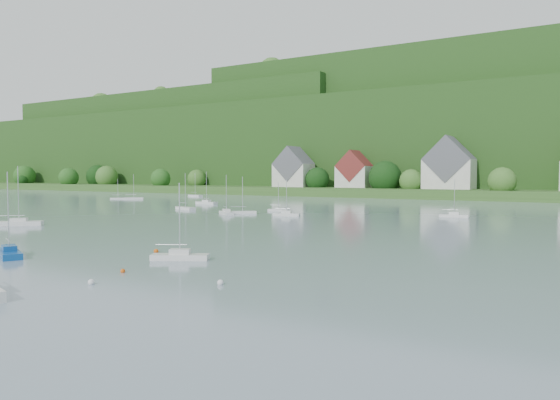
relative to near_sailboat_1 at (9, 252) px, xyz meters
The scene contains 13 objects.
far_shore_strip 165.48m from the near_sailboat_1, 89.93° to the left, with size 600.00×60.00×3.00m, color #315720.
forested_ridge 235.12m from the near_sailboat_1, 89.86° to the left, with size 620.00×181.22×69.89m.
village_building_0 162.28m from the near_sailboat_1, 109.77° to the left, with size 14.00×10.40×16.00m.
village_building_1 157.54m from the near_sailboat_1, 100.92° to the left, with size 12.00×9.36×14.00m.
village_building_2 153.88m from the near_sailboat_1, 88.06° to the left, with size 16.00×11.44×18.00m.
near_sailboat_1 is the anchor object (origin of this frame).
near_sailboat_3 17.14m from the near_sailboat_1, 24.45° to the left, with size 5.41×3.90×7.22m.
near_sailboat_6 34.40m from the near_sailboat_1, 145.76° to the left, with size 6.43×6.00×9.28m.
mooring_buoy_1 18.17m from the near_sailboat_1, 14.90° to the right, with size 0.50×0.50×0.50m, color silver.
mooring_buoy_2 15.94m from the near_sailboat_1, ahead, with size 0.40×0.40×0.40m, color #D0530F.
mooring_buoy_3 13.98m from the near_sailboat_1, 41.84° to the left, with size 0.51×0.51×0.51m, color #D0530F.
mooring_buoy_4 25.68m from the near_sailboat_1, ahead, with size 0.47×0.47×0.47m, color silver.
far_sailboat_cluster 81.98m from the near_sailboat_1, 82.71° to the left, with size 188.83×76.89×8.71m.
Camera 1 is at (49.08, 3.97, 8.05)m, focal length 34.20 mm.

